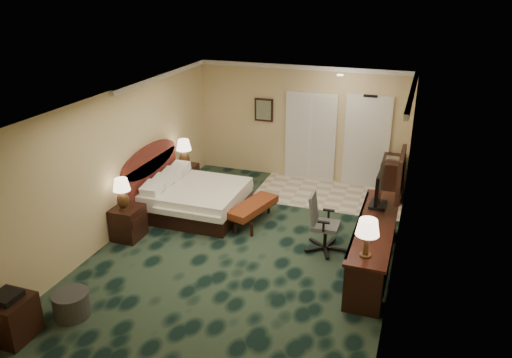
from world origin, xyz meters
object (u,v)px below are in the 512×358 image
(lamp_far, at_px, (184,153))
(desk_chair, at_px, (326,223))
(bed_bench, at_px, (253,213))
(lamp_near, at_px, (122,194))
(nightstand_near, at_px, (128,223))
(minibar, at_px, (392,179))
(ottoman, at_px, (72,304))
(bed, at_px, (197,200))
(desk, at_px, (374,246))
(nightstand_far, at_px, (186,178))
(side_table, at_px, (11,318))
(tv, at_px, (380,188))

(lamp_far, bearing_deg, desk_chair, -24.12)
(bed_bench, bearing_deg, lamp_near, -130.66)
(nightstand_near, bearing_deg, minibar, 37.84)
(ottoman, bearing_deg, nightstand_near, 102.27)
(bed, relative_size, bed_bench, 1.48)
(bed_bench, relative_size, minibar, 1.38)
(lamp_near, bearing_deg, bed_bench, 34.38)
(bed_bench, distance_m, desk, 2.59)
(nightstand_far, xyz_separation_m, minibar, (4.46, 1.08, 0.16))
(minibar, bearing_deg, ottoman, -124.59)
(bed, relative_size, desk_chair, 1.76)
(desk_chair, distance_m, minibar, 2.86)
(lamp_near, relative_size, side_table, 0.98)
(bed_bench, bearing_deg, bed, -167.61)
(nightstand_near, relative_size, side_table, 1.02)
(bed_bench, xyz_separation_m, desk_chair, (1.56, -0.57, 0.31))
(nightstand_far, distance_m, bed_bench, 2.26)
(ottoman, distance_m, minibar, 6.97)
(lamp_near, bearing_deg, nightstand_near, 69.21)
(bed, distance_m, lamp_near, 1.74)
(lamp_near, distance_m, bed_bench, 2.53)
(nightstand_near, bearing_deg, bed, 61.13)
(lamp_near, bearing_deg, minibar, 38.15)
(lamp_near, distance_m, minibar, 5.70)
(desk, xyz_separation_m, minibar, (0.04, 3.01, 0.04))
(side_table, distance_m, desk, 5.51)
(bed, bearing_deg, minibar, 29.45)
(bed_bench, xyz_separation_m, side_table, (-1.94, -4.24, 0.09))
(nightstand_far, height_order, minibar, minibar)
(lamp_near, xyz_separation_m, side_table, (0.06, -2.87, -0.61))
(lamp_far, bearing_deg, side_table, -89.71)
(bed_bench, xyz_separation_m, desk, (2.43, -0.87, 0.19))
(tv, height_order, desk_chair, tv)
(bed, bearing_deg, bed_bench, -2.57)
(side_table, bearing_deg, lamp_near, 91.27)
(nightstand_far, distance_m, desk, 4.83)
(nightstand_near, height_order, bed_bench, nightstand_near)
(nightstand_near, xyz_separation_m, bed_bench, (1.98, 1.32, -0.10))
(lamp_near, xyz_separation_m, ottoman, (0.52, -2.22, -0.72))
(nightstand_near, relative_size, minibar, 0.68)
(nightstand_far, bearing_deg, desk, -23.64)
(ottoman, height_order, side_table, side_table)
(minibar, bearing_deg, tv, -91.96)
(lamp_far, relative_size, minibar, 0.70)
(nightstand_near, bearing_deg, desk, 5.72)
(desk, height_order, desk_chair, desk_chair)
(lamp_near, height_order, side_table, lamp_near)
(nightstand_far, distance_m, tv, 4.63)
(bed, distance_m, side_table, 4.35)
(tv, relative_size, desk_chair, 0.84)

